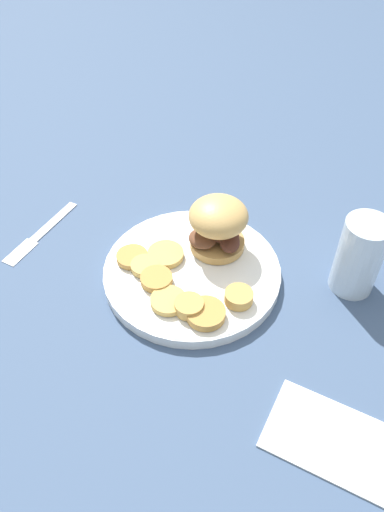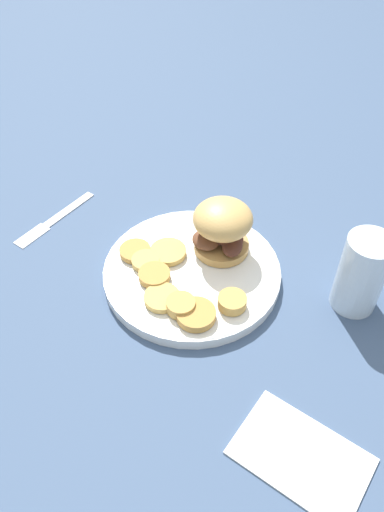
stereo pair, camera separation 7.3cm
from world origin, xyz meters
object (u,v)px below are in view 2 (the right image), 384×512
Objects in this scene: fork at (55,219)px; drinking_glass at (362,274)px; dinner_plate at (192,271)px; sandwich at (223,227)px.

drinking_glass is at bearing 155.50° from fork.
dinner_plate is 2.18× the size of drinking_glass.
sandwich is (-0.05, -0.04, 0.05)m from dinner_plate.
fork is at bearing -20.88° from sandwich.
sandwich is at bearing -141.32° from dinner_plate.
dinner_plate is 0.24m from drinking_glass.
drinking_glass reaches higher than sandwich.
dinner_plate reaches higher than fork.
dinner_plate is 1.89× the size of fork.
sandwich is 0.30m from fork.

